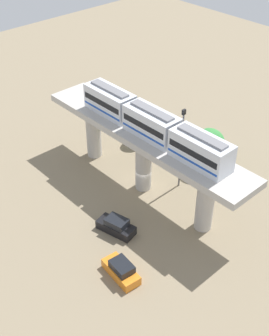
{
  "coord_description": "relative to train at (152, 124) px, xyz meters",
  "views": [
    {
      "loc": [
        29.84,
        30.91,
        34.45
      ],
      "look_at": [
        2.5,
        1.16,
        4.73
      ],
      "focal_mm": 48.52,
      "sensor_mm": 36.0,
      "label": 1
    }
  ],
  "objects": [
    {
      "name": "ground_plane",
      "position": [
        0.0,
        -1.16,
        -9.41
      ],
      "size": [
        120.0,
        120.0,
        0.0
      ],
      "primitive_type": "plane",
      "color": "#84755B"
    },
    {
      "name": "parked_car_black",
      "position": [
        7.36,
        2.4,
        -8.67
      ],
      "size": [
        2.72,
        4.5,
        1.76
      ],
      "rotation": [
        0.0,
        0.0,
        0.23
      ],
      "color": "black",
      "rests_on": "ground"
    },
    {
      "name": "viaduct",
      "position": [
        0.0,
        -1.16,
        -3.47
      ],
      "size": [
        5.2,
        28.85,
        7.88
      ],
      "color": "#B7B2AA",
      "rests_on": "ground"
    },
    {
      "name": "signal_post",
      "position": [
        -3.4,
        1.52,
        -3.64
      ],
      "size": [
        0.44,
        0.28,
        10.48
      ],
      "color": "#4C4C51",
      "rests_on": "ground"
    },
    {
      "name": "train",
      "position": [
        0.0,
        0.0,
        0.0
      ],
      "size": [
        2.64,
        20.5,
        3.24
      ],
      "color": "silver",
      "rests_on": "viaduct"
    },
    {
      "name": "parked_car_orange",
      "position": [
        11.01,
        7.36,
        -8.67
      ],
      "size": [
        2.23,
        4.37,
        1.76
      ],
      "rotation": [
        0.0,
        0.0,
        -0.11
      ],
      "color": "orange",
      "rests_on": "ground"
    },
    {
      "name": "tree_near_viaduct",
      "position": [
        -6.44,
        -8.71,
        -6.7
      ],
      "size": [
        2.63,
        2.63,
        4.05
      ],
      "color": "brown",
      "rests_on": "ground"
    },
    {
      "name": "tree_mid_lot",
      "position": [
        -8.74,
        1.41,
        -5.83
      ],
      "size": [
        3.99,
        3.99,
        5.58
      ],
      "color": "brown",
      "rests_on": "ground"
    }
  ]
}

